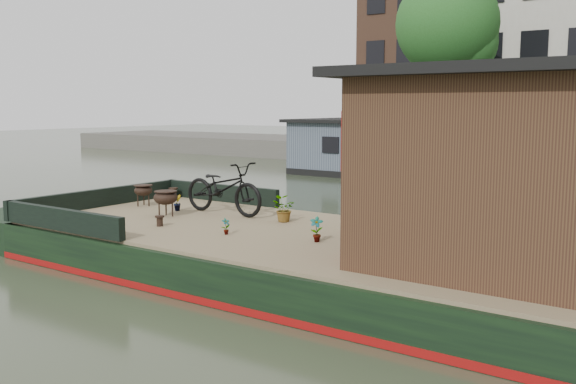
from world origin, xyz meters
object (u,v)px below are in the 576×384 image
Objects in this scene: brazier_rear at (166,203)px; dinghy at (441,183)px; cabin at (527,167)px; bicycle at (224,188)px; potted_plant_a at (316,229)px; brazier_front at (143,195)px.

dinghy is at bearing 84.43° from brazier_rear.
cabin is at bearing 0.27° from brazier_rear.
cabin is 6.33m from brazier_rear.
brazier_rear is 10.41m from dinghy.
bicycle reaches higher than brazier_rear.
brazier_front is (-4.65, 0.87, 0.02)m from potted_plant_a.
cabin is at bearing -4.30° from brazier_front.
brazier_front is 0.91× the size of brazier_rear.
potted_plant_a reaches higher than dinghy.
dinghy is (2.26, 9.75, -0.56)m from brazier_front.
bicycle is at bearing 172.21° from cabin.
potted_plant_a is 4.73m from brazier_front.
cabin is at bearing -94.98° from bicycle.
bicycle is 3.98× the size of brazier_rear.
cabin is 2.18× the size of bicycle.
brazier_rear reaches higher than brazier_front.
cabin reaches higher than dinghy.
brazier_rear is at bearing -174.56° from dinghy.
dinghy is (1.01, 10.35, -0.58)m from brazier_rear.
brazier_front is 1.38m from brazier_rear.
bicycle is 9.60m from dinghy.
potted_plant_a is at bearing -108.69° from bicycle.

